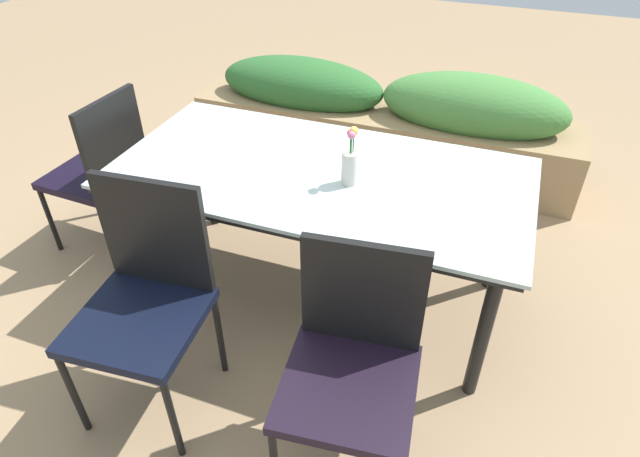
% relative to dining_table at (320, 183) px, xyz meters
% --- Properties ---
extents(ground_plane, '(12.00, 12.00, 0.00)m').
position_rel_dining_table_xyz_m(ground_plane, '(-0.08, 0.05, -0.67)').
color(ground_plane, '#9E7F5B').
extents(dining_table, '(1.86, 0.93, 0.73)m').
position_rel_dining_table_xyz_m(dining_table, '(0.00, 0.00, 0.00)').
color(dining_table, '#B2C6C1').
rests_on(dining_table, ground).
extents(chair_near_left, '(0.50, 0.50, 0.97)m').
position_rel_dining_table_xyz_m(chair_near_left, '(-0.42, -0.77, -0.12)').
color(chair_near_left, black).
rests_on(chair_near_left, ground).
extents(chair_end_left, '(0.46, 0.46, 0.91)m').
position_rel_dining_table_xyz_m(chair_end_left, '(-1.24, -0.00, -0.16)').
color(chair_end_left, black).
rests_on(chair_end_left, ground).
extents(chair_near_right, '(0.50, 0.50, 0.91)m').
position_rel_dining_table_xyz_m(chair_near_right, '(0.41, -0.78, -0.15)').
color(chair_near_right, black).
rests_on(chair_near_right, ground).
extents(flower_vase, '(0.07, 0.07, 0.26)m').
position_rel_dining_table_xyz_m(flower_vase, '(0.15, -0.05, 0.17)').
color(flower_vase, silver).
rests_on(flower_vase, dining_table).
extents(planter_box, '(2.62, 0.53, 0.74)m').
position_rel_dining_table_xyz_m(planter_box, '(-0.05, 1.39, -0.32)').
color(planter_box, '#9E7F56').
rests_on(planter_box, ground).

